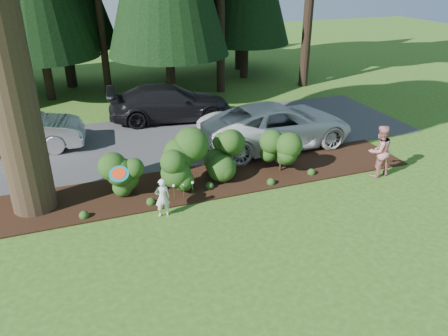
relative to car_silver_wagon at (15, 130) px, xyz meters
name	(u,v)px	position (x,y,z in m)	size (l,w,h in m)	color
ground	(219,239)	(5.28, -8.29, -0.85)	(80.00, 80.00, 0.00)	#2C5719
mulch_bed	(186,185)	(5.28, -5.04, -0.83)	(16.00, 2.50, 0.05)	black
driveway	(157,140)	(5.28, -0.79, -0.84)	(22.00, 6.00, 0.03)	#38383A
shrub_row	(208,161)	(6.05, -5.15, -0.04)	(6.53, 1.60, 1.61)	#1E4816
lily_cluster	(183,185)	(4.98, -5.89, -0.36)	(0.69, 0.09, 0.57)	#1E4816
car_silver_wagon	(15,130)	(0.00, 0.00, 0.00)	(1.74, 4.99, 1.64)	silver
car_white_suv	(277,125)	(9.62, -2.96, 0.02)	(2.79, 6.05, 1.68)	white
car_dark_suv	(170,103)	(6.43, 1.51, -0.02)	(2.24, 5.51, 1.60)	black
child	(162,197)	(4.17, -6.62, -0.26)	(0.43, 0.28, 1.19)	white
adult	(379,151)	(11.65, -6.59, 0.05)	(0.88, 0.68, 1.81)	red
frisbee	(119,174)	(3.02, -6.74, 0.75)	(0.55, 0.47, 0.33)	#17727F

